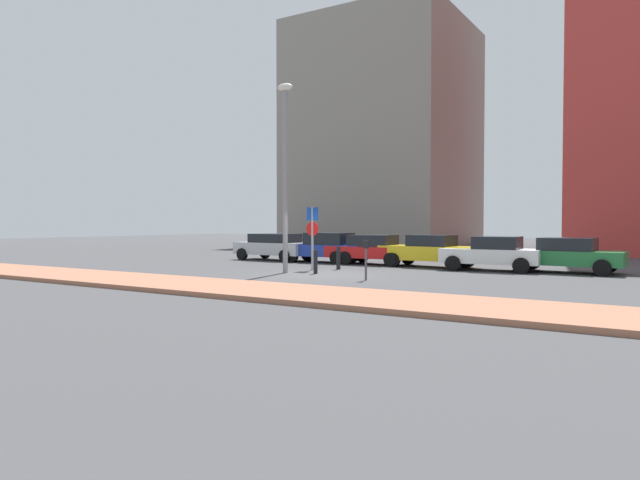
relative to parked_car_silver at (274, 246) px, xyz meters
The scene contains 14 objects.
ground_plane 8.85m from the parked_car_silver, 41.21° to the right, with size 120.00×120.00×0.00m, color #424244.
sidewalk_brick 13.43m from the parked_car_silver, 60.38° to the right, with size 40.00×3.18×0.14m, color #9E664C.
parked_car_silver is the anchor object (origin of this frame).
parked_car_blue 3.28m from the parked_car_silver, ahead, with size 4.55×2.18×1.50m.
parked_car_red 5.81m from the parked_car_silver, ahead, with size 4.41×1.99×1.42m.
parked_car_yellow 8.77m from the parked_car_silver, ahead, with size 4.50×2.18×1.46m.
parked_car_white 11.74m from the parked_car_silver, ahead, with size 4.07×2.25×1.44m.
parked_car_green 14.46m from the parked_car_silver, ahead, with size 4.42×2.19×1.41m.
parking_sign_post 6.77m from the parked_car_silver, 39.52° to the right, with size 0.60×0.10×2.68m.
parking_meter 11.36m from the parked_car_silver, 37.11° to the right, with size 0.18×0.14×1.39m.
street_lamp 8.53m from the parked_car_silver, 50.12° to the right, with size 0.70×0.36×7.53m.
traffic_bollard_near 8.36m from the parked_car_silver, 42.21° to the right, with size 0.16×0.16×0.94m, color black.
traffic_bollard_mid 6.77m from the parked_car_silver, 29.41° to the right, with size 0.18×0.18×0.97m, color black.
building_under_construction 26.87m from the parked_car_silver, 102.21° to the left, with size 14.73×14.40×20.36m, color gray.
Camera 1 is at (11.56, -18.62, 2.00)m, focal length 31.94 mm.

